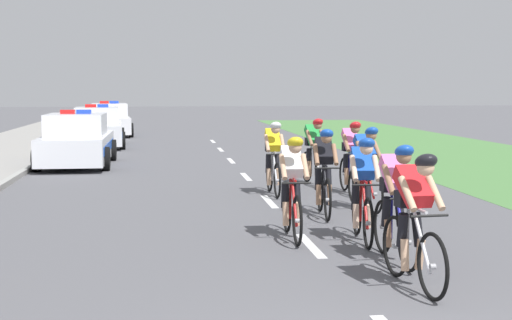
# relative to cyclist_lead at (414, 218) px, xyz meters

# --- Properties ---
(kerb_edge) EXTENTS (0.16, 60.00, 0.13)m
(kerb_edge) POSITION_rel_cyclist_lead_xyz_m (-6.28, 10.83, -0.72)
(kerb_edge) COLOR #9E9E99
(kerb_edge) RESTS_ON ground
(lane_markings_centre) EXTENTS (0.14, 29.60, 0.01)m
(lane_markings_centre) POSITION_rel_cyclist_lead_xyz_m (-0.69, 8.30, -0.78)
(lane_markings_centre) COLOR white
(lane_markings_centre) RESTS_ON ground
(cyclist_lead) EXTENTS (0.44, 1.72, 1.56)m
(cyclist_lead) POSITION_rel_cyclist_lead_xyz_m (0.00, 0.00, 0.00)
(cyclist_lead) COLOR black
(cyclist_lead) RESTS_ON ground
(cyclist_second) EXTENTS (0.42, 1.72, 1.56)m
(cyclist_second) POSITION_rel_cyclist_lead_xyz_m (0.18, 1.19, 0.00)
(cyclist_second) COLOR black
(cyclist_second) RESTS_ON ground
(cyclist_third) EXTENTS (0.45, 1.72, 1.56)m
(cyclist_third) POSITION_rel_cyclist_lead_xyz_m (0.10, 2.44, 0.00)
(cyclist_third) COLOR black
(cyclist_third) RESTS_ON ground
(cyclist_fourth) EXTENTS (0.42, 1.72, 1.56)m
(cyclist_fourth) POSITION_rel_cyclist_lead_xyz_m (-0.87, 2.77, 0.00)
(cyclist_fourth) COLOR black
(cyclist_fourth) RESTS_ON ground
(cyclist_fifth) EXTENTS (0.45, 1.72, 1.56)m
(cyclist_fifth) POSITION_rel_cyclist_lead_xyz_m (0.90, 5.12, 0.00)
(cyclist_fifth) COLOR black
(cyclist_fifth) RESTS_ON ground
(cyclist_sixth) EXTENTS (0.44, 1.72, 1.56)m
(cyclist_sixth) POSITION_rel_cyclist_lead_xyz_m (0.01, 4.58, 0.00)
(cyclist_sixth) COLOR black
(cyclist_sixth) RESTS_ON ground
(cyclist_seventh) EXTENTS (0.42, 1.72, 1.56)m
(cyclist_seventh) POSITION_rel_cyclist_lead_xyz_m (1.15, 7.08, 0.00)
(cyclist_seventh) COLOR black
(cyclist_seventh) RESTS_ON ground
(cyclist_eighth) EXTENTS (0.42, 1.72, 1.56)m
(cyclist_eighth) POSITION_rel_cyclist_lead_xyz_m (-0.47, 7.20, 0.00)
(cyclist_eighth) COLOR black
(cyclist_eighth) RESTS_ON ground
(cyclist_ninth) EXTENTS (0.45, 1.72, 1.56)m
(cyclist_ninth) POSITION_rel_cyclist_lead_xyz_m (0.67, 8.59, 0.00)
(cyclist_ninth) COLOR black
(cyclist_ninth) RESTS_ON ground
(police_car_nearest) EXTENTS (2.00, 4.40, 1.59)m
(police_car_nearest) POSITION_rel_cyclist_lead_xyz_m (-5.15, 13.44, -0.11)
(police_car_nearest) COLOR silver
(police_car_nearest) RESTS_ON ground
(police_car_second) EXTENTS (2.21, 4.50, 1.59)m
(police_car_second) POSITION_rel_cyclist_lead_xyz_m (-5.14, 20.09, -0.11)
(police_car_second) COLOR silver
(police_car_second) RESTS_ON ground
(police_car_third) EXTENTS (2.30, 4.54, 1.59)m
(police_car_third) POSITION_rel_cyclist_lead_xyz_m (-5.14, 26.43, -0.11)
(police_car_third) COLOR white
(police_car_third) RESTS_ON ground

